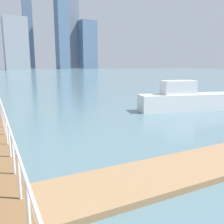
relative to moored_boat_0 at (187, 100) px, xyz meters
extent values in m
plane|color=slate|center=(-8.94, 4.18, -0.77)|extent=(300.00, 300.00, 0.00)
cube|color=#93704C|center=(-5.91, -7.68, -0.68)|extent=(13.07, 2.00, 0.18)
cylinder|color=white|center=(-12.09, -9.10, 0.16)|extent=(0.06, 0.06, 1.05)
cylinder|color=white|center=(-12.09, -7.75, 0.16)|extent=(0.06, 0.06, 1.05)
cylinder|color=white|center=(-12.09, -6.41, 0.16)|extent=(0.06, 0.06, 1.05)
cylinder|color=white|center=(-12.09, -5.06, 0.16)|extent=(0.06, 0.06, 1.05)
cylinder|color=white|center=(-12.09, -3.72, 0.16)|extent=(0.06, 0.06, 1.05)
cylinder|color=white|center=(-12.09, -2.37, 0.16)|extent=(0.06, 0.06, 1.05)
cylinder|color=white|center=(-12.09, -1.03, 0.16)|extent=(0.06, 0.06, 1.05)
cylinder|color=white|center=(-12.09, 0.32, 0.16)|extent=(0.06, 0.06, 1.05)
cylinder|color=white|center=(-12.09, 1.66, 0.16)|extent=(0.06, 0.06, 1.05)
cylinder|color=white|center=(-12.09, -5.74, 0.68)|extent=(0.06, 30.94, 0.06)
cube|color=white|center=(0.15, -0.04, -0.18)|extent=(7.42, 3.15, 1.17)
cube|color=white|center=(-0.71, 0.18, 0.88)|extent=(2.52, 1.66, 0.95)
cube|color=#8C939E|center=(3.56, 149.81, 14.60)|extent=(13.81, 13.28, 30.72)
cube|color=slate|center=(14.28, 170.50, 42.13)|extent=(6.72, 9.36, 85.79)
cube|color=slate|center=(33.37, 152.87, 24.16)|extent=(7.96, 9.09, 49.85)
cube|color=slate|center=(44.49, 168.45, 27.77)|extent=(10.58, 8.56, 57.06)
cube|color=slate|center=(54.70, 162.89, 16.47)|extent=(12.88, 13.08, 34.47)
camera|label=1|loc=(-12.47, -12.87, 2.48)|focal=38.81mm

